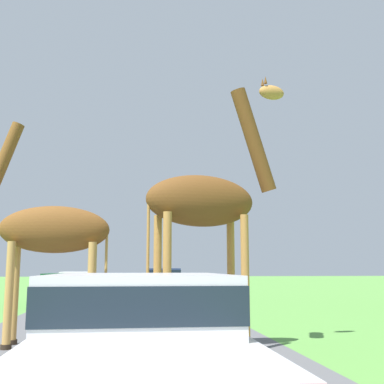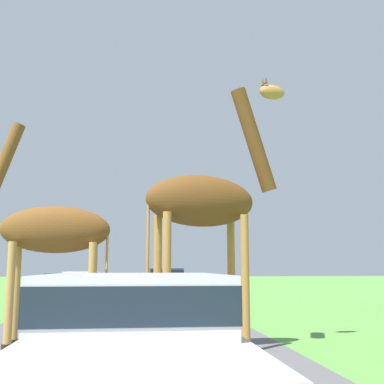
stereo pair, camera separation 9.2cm
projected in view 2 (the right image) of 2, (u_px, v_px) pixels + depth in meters
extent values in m
cube|color=#5B5B5E|center=(130.00, 292.00, 29.17)|extent=(6.46, 120.00, 0.00)
cylinder|color=#B77F3D|center=(231.00, 281.00, 9.35)|extent=(0.15, 0.15, 2.47)
cylinder|color=#2D2319|center=(232.00, 344.00, 9.17)|extent=(0.20, 0.20, 0.09)
cylinder|color=#B77F3D|center=(245.00, 282.00, 8.75)|extent=(0.15, 0.15, 2.47)
cylinder|color=#2D2319|center=(246.00, 350.00, 8.57)|extent=(0.20, 0.20, 0.09)
cylinder|color=#B77F3D|center=(157.00, 282.00, 8.89)|extent=(0.15, 0.15, 2.47)
cylinder|color=#2D2319|center=(157.00, 348.00, 8.71)|extent=(0.20, 0.20, 0.09)
cylinder|color=#B77F3D|center=(167.00, 283.00, 8.29)|extent=(0.15, 0.15, 2.47)
cylinder|color=#2D2319|center=(166.00, 354.00, 8.10)|extent=(0.20, 0.20, 0.09)
ellipsoid|color=brown|center=(201.00, 201.00, 9.05)|extent=(2.23, 1.18, 0.97)
cylinder|color=brown|center=(254.00, 140.00, 9.60)|extent=(0.98, 0.49, 2.11)
ellipsoid|color=#B77F3D|center=(272.00, 92.00, 9.90)|extent=(0.60, 0.35, 0.30)
cylinder|color=#B77F3D|center=(148.00, 236.00, 8.63)|extent=(0.05, 0.05, 1.36)
cone|color=brown|center=(263.00, 82.00, 9.94)|extent=(0.07, 0.07, 0.16)
cone|color=brown|center=(266.00, 79.00, 9.82)|extent=(0.07, 0.07, 0.16)
cylinder|color=tan|center=(10.00, 294.00, 9.05)|extent=(0.16, 0.16, 1.99)
cylinder|color=#2D2319|center=(7.00, 347.00, 8.90)|extent=(0.20, 0.20, 0.09)
cylinder|color=tan|center=(16.00, 293.00, 9.61)|extent=(0.16, 0.16, 1.99)
cylinder|color=#2D2319|center=(13.00, 342.00, 9.47)|extent=(0.20, 0.20, 0.09)
cylinder|color=tan|center=(91.00, 294.00, 9.29)|extent=(0.16, 0.16, 1.99)
cylinder|color=#2D2319|center=(90.00, 344.00, 9.15)|extent=(0.20, 0.20, 0.09)
cylinder|color=tan|center=(93.00, 292.00, 9.86)|extent=(0.16, 0.16, 1.99)
cylinder|color=#2D2319|center=(91.00, 340.00, 9.71)|extent=(0.20, 0.20, 0.09)
ellipsoid|color=brown|center=(56.00, 230.00, 9.65)|extent=(2.19, 0.79, 0.94)
cylinder|color=brown|center=(1.00, 169.00, 9.65)|extent=(0.86, 0.29, 1.96)
cylinder|color=tan|center=(107.00, 257.00, 9.73)|extent=(0.05, 0.05, 1.09)
cube|color=silver|center=(133.00, 368.00, 4.32)|extent=(1.74, 4.42, 0.70)
cube|color=silver|center=(134.00, 301.00, 4.41)|extent=(1.57, 1.99, 0.49)
cube|color=#19232D|center=(134.00, 298.00, 4.42)|extent=(1.59, 2.01, 0.29)
cylinder|color=black|center=(72.00, 373.00, 5.50)|extent=(0.35, 0.60, 0.60)
cylinder|color=black|center=(193.00, 370.00, 5.65)|extent=(0.35, 0.60, 0.60)
cube|color=#144C28|center=(69.00, 292.00, 19.57)|extent=(1.91, 4.71, 0.53)
cube|color=#144C28|center=(70.00, 279.00, 19.65)|extent=(1.72, 2.12, 0.47)
cube|color=#19232D|center=(70.00, 279.00, 19.65)|extent=(1.74, 2.14, 0.28)
cube|color=red|center=(38.00, 290.00, 17.19)|extent=(0.34, 0.03, 0.13)
cube|color=red|center=(82.00, 289.00, 17.37)|extent=(0.34, 0.03, 0.13)
cylinder|color=black|center=(55.00, 295.00, 20.84)|extent=(0.38, 0.60, 0.60)
cylinder|color=black|center=(91.00, 295.00, 21.01)|extent=(0.38, 0.60, 0.60)
cylinder|color=black|center=(43.00, 299.00, 18.07)|extent=(0.38, 0.60, 0.60)
cylinder|color=black|center=(84.00, 299.00, 18.24)|extent=(0.38, 0.60, 0.60)
cube|color=navy|center=(166.00, 286.00, 23.32)|extent=(1.73, 4.71, 0.69)
cube|color=navy|center=(166.00, 273.00, 23.41)|extent=(1.55, 2.12, 0.49)
cube|color=#19232D|center=(166.00, 273.00, 23.41)|extent=(1.57, 2.14, 0.29)
cube|color=red|center=(153.00, 282.00, 20.95)|extent=(0.31, 0.03, 0.17)
cube|color=red|center=(185.00, 282.00, 21.11)|extent=(0.31, 0.03, 0.17)
cylinder|color=black|center=(151.00, 291.00, 24.58)|extent=(0.35, 0.62, 0.62)
cylinder|color=black|center=(177.00, 291.00, 24.73)|extent=(0.35, 0.62, 0.62)
cylinder|color=black|center=(152.00, 294.00, 21.80)|extent=(0.35, 0.62, 0.62)
cylinder|color=black|center=(183.00, 293.00, 21.96)|extent=(0.35, 0.62, 0.62)
cube|color=silver|center=(82.00, 285.00, 25.82)|extent=(1.99, 4.47, 0.53)
cube|color=silver|center=(82.00, 276.00, 25.90)|extent=(1.79, 2.01, 0.44)
cube|color=#19232D|center=(82.00, 275.00, 25.90)|extent=(1.81, 2.03, 0.26)
cube|color=red|center=(60.00, 283.00, 23.56)|extent=(0.36, 0.03, 0.13)
cube|color=red|center=(93.00, 283.00, 23.74)|extent=(0.36, 0.03, 0.13)
cylinder|color=black|center=(70.00, 288.00, 27.01)|extent=(0.40, 0.68, 0.68)
cylinder|color=black|center=(98.00, 288.00, 27.19)|extent=(0.40, 0.68, 0.68)
cylinder|color=black|center=(63.00, 290.00, 24.38)|extent=(0.40, 0.68, 0.68)
cylinder|color=black|center=(94.00, 290.00, 24.56)|extent=(0.40, 0.68, 0.68)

